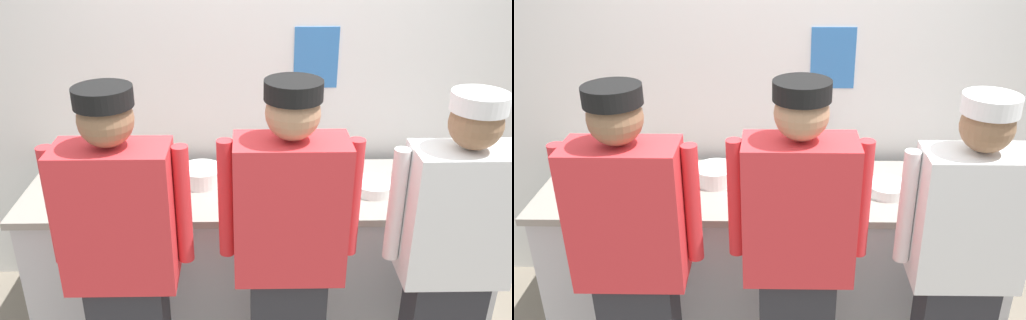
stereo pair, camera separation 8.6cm
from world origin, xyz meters
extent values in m
cube|color=white|center=(0.00, 0.87, 1.36)|extent=(4.14, 0.10, 2.72)
cube|color=#3370B7|center=(0.33, 0.82, 1.52)|extent=(0.26, 0.01, 0.36)
cube|color=silver|center=(0.00, 0.38, 0.42)|extent=(2.59, 0.67, 0.85)
cube|color=gray|center=(0.00, 0.38, 0.87)|extent=(2.64, 0.72, 0.04)
cube|color=red|center=(-0.63, -0.34, 1.14)|extent=(0.48, 0.24, 0.65)
cylinder|color=red|center=(-0.90, -0.30, 1.17)|extent=(0.07, 0.07, 0.55)
cylinder|color=red|center=(-0.35, -0.30, 1.17)|extent=(0.07, 0.07, 0.55)
sphere|color=#8C6647|center=(-0.63, -0.34, 1.58)|extent=(0.22, 0.22, 0.22)
cylinder|color=black|center=(-0.63, -0.34, 1.67)|extent=(0.23, 0.23, 0.08)
cube|color=red|center=(0.10, -0.31, 1.15)|extent=(0.48, 0.24, 0.65)
cylinder|color=red|center=(-0.17, -0.27, 1.18)|extent=(0.07, 0.07, 0.55)
cylinder|color=red|center=(0.38, -0.27, 1.18)|extent=(0.07, 0.07, 0.55)
sphere|color=tan|center=(0.10, -0.31, 1.59)|extent=(0.22, 0.22, 0.22)
cylinder|color=black|center=(0.10, -0.31, 1.68)|extent=(0.23, 0.23, 0.08)
cube|color=white|center=(0.84, -0.31, 1.11)|extent=(0.46, 0.24, 0.63)
cylinder|color=white|center=(0.57, -0.27, 1.14)|extent=(0.07, 0.07, 0.54)
sphere|color=#8C6647|center=(0.84, -0.31, 1.54)|extent=(0.22, 0.22, 0.22)
cylinder|color=white|center=(0.84, -0.31, 1.63)|extent=(0.23, 0.23, 0.08)
cylinder|color=white|center=(-0.34, 0.45, 0.89)|extent=(0.24, 0.24, 0.01)
cylinder|color=white|center=(-0.34, 0.45, 0.91)|extent=(0.24, 0.24, 0.01)
cylinder|color=white|center=(-0.34, 0.45, 0.92)|extent=(0.24, 0.24, 0.01)
cylinder|color=white|center=(-0.34, 0.45, 0.93)|extent=(0.24, 0.24, 0.01)
cylinder|color=white|center=(-0.34, 0.45, 0.94)|extent=(0.24, 0.24, 0.01)
cylinder|color=white|center=(-0.34, 0.45, 0.95)|extent=(0.24, 0.24, 0.01)
cylinder|color=white|center=(-0.34, 0.45, 0.97)|extent=(0.24, 0.24, 0.01)
cylinder|color=white|center=(-0.34, 0.45, 0.98)|extent=(0.24, 0.24, 0.01)
cylinder|color=white|center=(0.61, 0.32, 0.89)|extent=(0.23, 0.23, 0.01)
cylinder|color=white|center=(0.61, 0.32, 0.91)|extent=(0.23, 0.23, 0.01)
cylinder|color=white|center=(0.61, 0.32, 0.92)|extent=(0.23, 0.23, 0.01)
cylinder|color=white|center=(0.61, 0.32, 0.93)|extent=(0.23, 0.23, 0.01)
cylinder|color=white|center=(0.61, 0.32, 0.94)|extent=(0.23, 0.23, 0.01)
cylinder|color=#B7BABF|center=(0.27, 0.40, 0.95)|extent=(0.34, 0.34, 0.12)
cube|color=#B7BABF|center=(0.97, 0.39, 0.90)|extent=(0.48, 0.38, 0.02)
cylinder|color=orange|center=(-0.81, 0.48, 0.96)|extent=(0.06, 0.06, 0.14)
cone|color=orange|center=(-0.81, 0.48, 1.05)|extent=(0.05, 0.05, 0.04)
cylinder|color=white|center=(0.01, 0.44, 0.91)|extent=(0.08, 0.08, 0.04)
cylinder|color=gold|center=(0.01, 0.44, 0.92)|extent=(0.07, 0.07, 0.01)
cylinder|color=white|center=(0.44, 0.22, 0.91)|extent=(0.11, 0.11, 0.05)
cylinder|color=red|center=(0.44, 0.22, 0.93)|extent=(0.09, 0.09, 0.01)
camera|label=1|loc=(-0.08, -2.31, 2.33)|focal=38.06mm
camera|label=2|loc=(0.01, -2.31, 2.33)|focal=38.06mm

